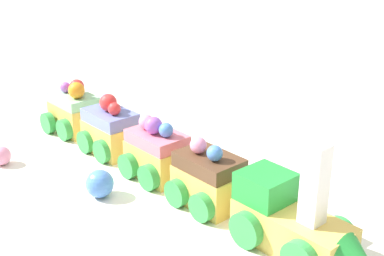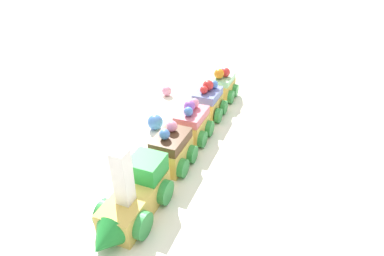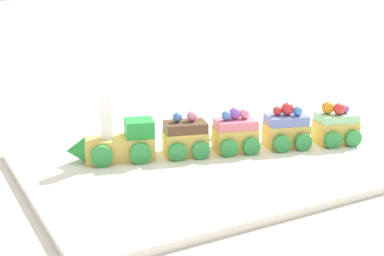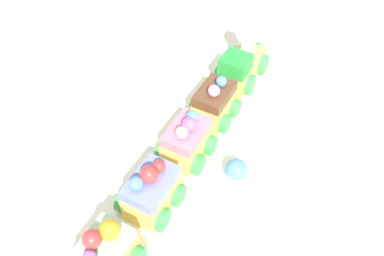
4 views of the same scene
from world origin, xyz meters
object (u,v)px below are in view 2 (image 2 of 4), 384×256
(cake_car_chocolate, at_px, (171,151))
(cake_car_strawberry, at_px, (192,124))
(cake_car_mint, at_px, (222,86))
(gumball_pink, at_px, (167,91))
(cake_car_blueberry, at_px, (209,103))
(cake_train_locomotive, at_px, (133,200))
(gumball_blue, at_px, (155,122))

(cake_car_chocolate, height_order, cake_car_strawberry, cake_car_strawberry)
(cake_car_chocolate, xyz_separation_m, cake_car_strawberry, (-0.08, 0.02, 0.00))
(cake_car_chocolate, xyz_separation_m, cake_car_mint, (-0.26, 0.07, 0.00))
(cake_car_strawberry, bearing_deg, gumball_pink, -140.45)
(cake_car_blueberry, bearing_deg, cake_car_strawberry, 0.02)
(cake_train_locomotive, relative_size, cake_car_mint, 1.77)
(cake_train_locomotive, height_order, cake_car_mint, cake_train_locomotive)
(cake_train_locomotive, distance_m, gumball_pink, 0.36)
(cake_car_strawberry, bearing_deg, gumball_blue, -91.96)
(cake_car_chocolate, bearing_deg, cake_car_mint, 179.95)
(cake_car_strawberry, bearing_deg, cake_car_chocolate, 0.02)
(cake_car_chocolate, relative_size, cake_car_mint, 1.00)
(cake_car_blueberry, xyz_separation_m, cake_car_mint, (-0.09, 0.02, -0.00))
(cake_car_blueberry, xyz_separation_m, gumball_blue, (0.07, -0.10, -0.01))
(cake_car_strawberry, distance_m, gumball_blue, 0.08)
(cake_car_mint, distance_m, gumball_blue, 0.19)
(cake_car_blueberry, relative_size, cake_car_mint, 1.00)
(gumball_pink, xyz_separation_m, gumball_blue, (0.15, 0.01, 0.00))
(cake_car_strawberry, relative_size, gumball_pink, 3.50)
(gumball_pink, distance_m, gumball_blue, 0.15)
(cake_car_chocolate, distance_m, gumball_blue, 0.12)
(cake_car_strawberry, xyz_separation_m, gumball_pink, (-0.17, -0.08, -0.02))
(gumball_blue, bearing_deg, cake_car_chocolate, 25.58)
(cake_car_strawberry, xyz_separation_m, cake_car_blueberry, (-0.09, 0.02, 0.00))
(cake_car_chocolate, relative_size, cake_car_blueberry, 1.00)
(gumball_pink, bearing_deg, cake_car_strawberry, 24.48)
(cake_car_chocolate, bearing_deg, gumball_pink, -152.38)
(cake_car_blueberry, bearing_deg, gumball_pink, -114.49)
(cake_car_chocolate, relative_size, gumball_pink, 3.50)
(cake_car_blueberry, bearing_deg, gumball_blue, -40.15)
(cake_car_blueberry, distance_m, gumball_blue, 0.12)
(gumball_blue, bearing_deg, cake_car_blueberry, 124.78)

